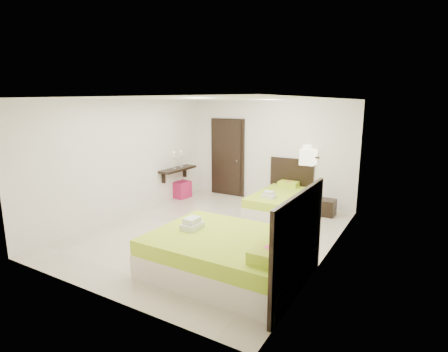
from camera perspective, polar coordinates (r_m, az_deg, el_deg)
The scene contains 7 objects.
floor at distance 7.08m, azimuth -1.95°, elevation -9.10°, with size 5.50×5.50×0.00m, color beige.
bed_single at distance 8.31m, azimuth 8.93°, elevation -3.99°, with size 1.13×1.88×1.55m.
bed_double at distance 5.31m, azimuth 1.25°, elevation -12.55°, with size 2.27×1.93×1.87m.
nightstand at distance 8.35m, azimuth 16.25°, elevation -4.93°, with size 0.42×0.37×0.37m, color black.
ottoman at distance 9.60m, azimuth -7.12°, elevation -2.16°, with size 0.45×0.45×0.45m, color #9C1442.
door at distance 9.66m, azimuth 0.55°, elevation 3.01°, with size 1.02×0.15×2.14m.
console_shelf at distance 9.28m, azimuth -7.59°, elevation 1.09°, with size 0.35×1.20×0.78m.
Camera 1 is at (3.55, -5.58, 2.52)m, focal length 28.00 mm.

